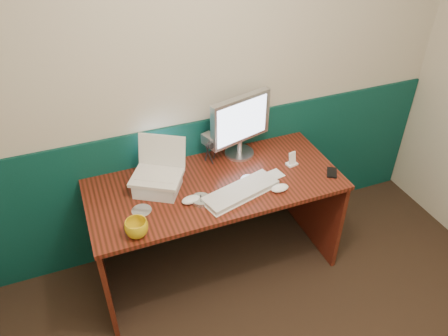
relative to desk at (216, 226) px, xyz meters
name	(u,v)px	position (x,y,z in m)	size (l,w,h in m)	color
back_wall	(208,84)	(0.09, 0.37, 0.88)	(3.50, 0.04, 2.50)	#BFB7A1
wainscot	(210,179)	(0.09, 0.36, 0.12)	(3.48, 0.02, 1.00)	#08352D
desk	(216,226)	(0.00, 0.00, 0.00)	(1.60, 0.70, 0.75)	#321409
laptop_riser	(158,185)	(-0.35, 0.06, 0.42)	(0.26, 0.22, 0.09)	silver
laptop	(155,162)	(-0.35, 0.06, 0.59)	(0.30, 0.23, 0.25)	silver
monitor	(240,125)	(0.27, 0.25, 0.60)	(0.45, 0.13, 0.45)	silver
keyboard	(241,192)	(0.11, -0.15, 0.39)	(0.49, 0.16, 0.03)	silver
mouse_right	(280,188)	(0.34, -0.21, 0.39)	(0.12, 0.07, 0.04)	white
mouse_left	(191,200)	(-0.20, -0.12, 0.39)	(0.12, 0.07, 0.04)	white
mug	(137,228)	(-0.56, -0.27, 0.43)	(0.13, 0.13, 0.10)	gold
camcorder	(210,148)	(0.06, 0.24, 0.48)	(0.09, 0.14, 0.21)	#ACADB1
cd_spindle	(201,200)	(-0.14, -0.14, 0.39)	(0.12, 0.12, 0.02)	silver
cd_loose_a	(142,210)	(-0.49, -0.08, 0.38)	(0.12, 0.12, 0.00)	silver
cd_loose_b	(249,179)	(0.21, -0.04, 0.38)	(0.11, 0.11, 0.00)	#B1B7C2
pen	(257,175)	(0.28, -0.03, 0.38)	(0.01, 0.01, 0.14)	black
papers	(272,176)	(0.37, -0.06, 0.38)	(0.14, 0.10, 0.00)	white
dock	(292,164)	(0.54, 0.00, 0.38)	(0.07, 0.05, 0.01)	white
music_player	(292,158)	(0.54, 0.00, 0.43)	(0.05, 0.01, 0.08)	white
pda	(332,173)	(0.74, -0.18, 0.38)	(0.06, 0.11, 0.01)	black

